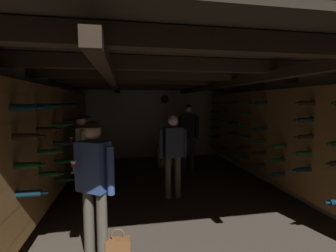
% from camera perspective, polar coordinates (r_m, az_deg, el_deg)
% --- Properties ---
extents(ground_plane, '(8.40, 8.40, 0.00)m').
position_cam_1_polar(ground_plane, '(4.98, 0.29, -15.60)').
color(ground_plane, '#473D33').
extents(room_shell, '(4.72, 6.52, 2.41)m').
position_cam_1_polar(room_shell, '(4.92, -0.24, 1.26)').
color(room_shell, beige).
rests_on(room_shell, ground_plane).
extents(wine_crate_stack, '(0.52, 0.35, 0.60)m').
position_cam_1_polar(wine_crate_stack, '(6.86, -0.50, -7.02)').
color(wine_crate_stack, brown).
rests_on(wine_crate_stack, ground_plane).
extents(display_bottle, '(0.08, 0.08, 0.35)m').
position_cam_1_polar(display_bottle, '(6.80, -0.97, -3.39)').
color(display_bottle, black).
rests_on(display_bottle, wine_crate_stack).
extents(person_host_center, '(0.54, 0.24, 1.57)m').
position_cam_1_polar(person_host_center, '(4.50, 1.22, -5.40)').
color(person_host_center, '#4C473D').
rests_on(person_host_center, ground_plane).
extents(person_guest_mid_left, '(0.38, 0.53, 1.58)m').
position_cam_1_polar(person_guest_mid_left, '(4.71, -19.70, -5.16)').
color(person_guest_mid_left, '#232D4C').
rests_on(person_guest_mid_left, ground_plane).
extents(person_guest_far_right, '(0.50, 0.34, 1.76)m').
position_cam_1_polar(person_guest_far_right, '(6.31, 4.89, -1.00)').
color(person_guest_far_right, '#232D4C').
rests_on(person_guest_far_right, ground_plane).
extents(person_guest_near_left, '(0.47, 0.37, 1.60)m').
position_cam_1_polar(person_guest_near_left, '(2.90, -17.25, -11.49)').
color(person_guest_near_left, '#4C473D').
rests_on(person_guest_near_left, ground_plane).
extents(handbag, '(0.28, 0.12, 0.35)m').
position_cam_1_polar(handbag, '(3.18, -11.81, -26.44)').
color(handbag, brown).
rests_on(handbag, ground_plane).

